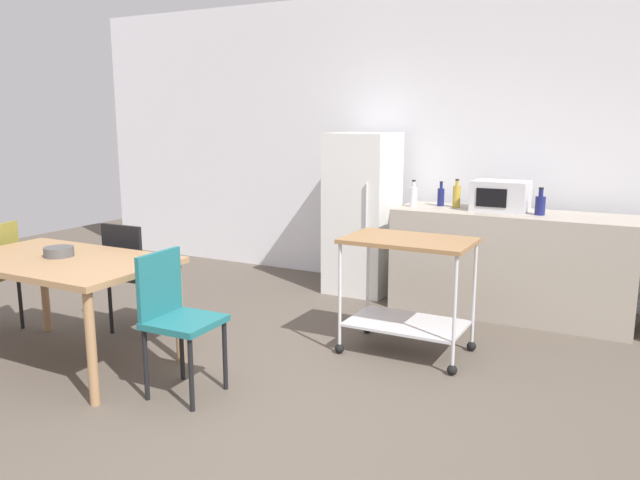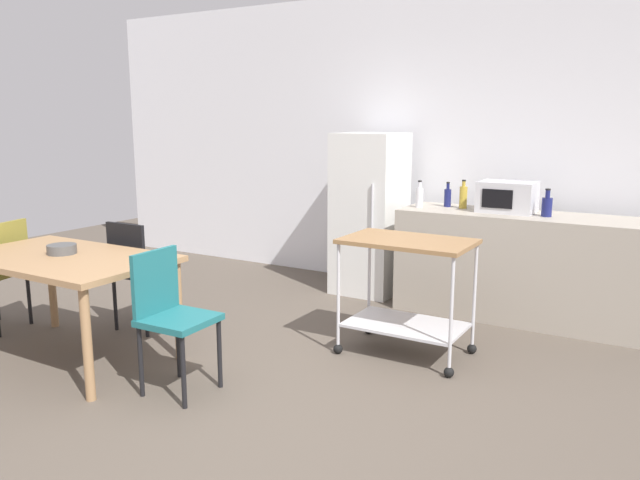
# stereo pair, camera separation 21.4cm
# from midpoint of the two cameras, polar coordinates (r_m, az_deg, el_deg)

# --- Properties ---
(ground_plane) EXTENTS (12.00, 12.00, 0.00)m
(ground_plane) POSITION_cam_midpoint_polar(r_m,az_deg,el_deg) (3.82, -4.88, -15.26)
(ground_plane) COLOR brown
(back_wall) EXTENTS (8.40, 0.12, 2.90)m
(back_wall) POSITION_cam_midpoint_polar(r_m,az_deg,el_deg) (6.31, 12.19, 8.63)
(back_wall) COLOR white
(back_wall) RESTS_ON ground_plane
(kitchen_counter) EXTENTS (2.00, 0.64, 0.90)m
(kitchen_counter) POSITION_cam_midpoint_polar(r_m,az_deg,el_deg) (5.63, 18.52, -2.26)
(kitchen_counter) COLOR #A89E8E
(kitchen_counter) RESTS_ON ground_plane
(dining_table) EXTENTS (1.50, 0.90, 0.75)m
(dining_table) POSITION_cam_midpoint_polar(r_m,az_deg,el_deg) (4.68, -21.11, -2.29)
(dining_table) COLOR #A37A51
(dining_table) RESTS_ON ground_plane
(chair_teal) EXTENTS (0.41, 0.41, 0.89)m
(chair_teal) POSITION_cam_midpoint_polar(r_m,az_deg,el_deg) (3.98, -11.93, -6.33)
(chair_teal) COLOR #1E666B
(chair_teal) RESTS_ON ground_plane
(chair_black) EXTENTS (0.41, 0.41, 0.89)m
(chair_black) POSITION_cam_midpoint_polar(r_m,az_deg,el_deg) (5.17, -15.08, -2.43)
(chair_black) COLOR black
(chair_black) RESTS_ON ground_plane
(refrigerator) EXTENTS (0.60, 0.63, 1.55)m
(refrigerator) POSITION_cam_midpoint_polar(r_m,az_deg,el_deg) (6.11, 5.54, 2.39)
(refrigerator) COLOR white
(refrigerator) RESTS_ON ground_plane
(kitchen_cart) EXTENTS (0.91, 0.57, 0.85)m
(kitchen_cart) POSITION_cam_midpoint_polar(r_m,az_deg,el_deg) (4.53, 9.26, -3.39)
(kitchen_cart) COLOR olive
(kitchen_cart) RESTS_ON ground_plane
(bottle_hot_sauce) EXTENTS (0.07, 0.07, 0.24)m
(bottle_hot_sauce) POSITION_cam_midpoint_polar(r_m,az_deg,el_deg) (5.70, 10.10, 3.89)
(bottle_hot_sauce) COLOR silver
(bottle_hot_sauce) RESTS_ON kitchen_counter
(bottle_olive_oil) EXTENTS (0.06, 0.06, 0.22)m
(bottle_olive_oil) POSITION_cam_midpoint_polar(r_m,az_deg,el_deg) (5.79, 12.57, 3.84)
(bottle_olive_oil) COLOR navy
(bottle_olive_oil) RESTS_ON kitchen_counter
(bottle_soy_sauce) EXTENTS (0.07, 0.07, 0.25)m
(bottle_soy_sauce) POSITION_cam_midpoint_polar(r_m,az_deg,el_deg) (5.73, 13.95, 3.85)
(bottle_soy_sauce) COLOR gold
(bottle_soy_sauce) RESTS_ON kitchen_counter
(microwave) EXTENTS (0.46, 0.35, 0.26)m
(microwave) POSITION_cam_midpoint_polar(r_m,az_deg,el_deg) (5.60, 17.72, 3.75)
(microwave) COLOR silver
(microwave) RESTS_ON kitchen_counter
(bottle_wine) EXTENTS (0.08, 0.08, 0.23)m
(bottle_wine) POSITION_cam_midpoint_polar(r_m,az_deg,el_deg) (5.45, 21.01, 2.91)
(bottle_wine) COLOR navy
(bottle_wine) RESTS_ON kitchen_counter
(fruit_bowl) EXTENTS (0.20, 0.20, 0.07)m
(fruit_bowl) POSITION_cam_midpoint_polar(r_m,az_deg,el_deg) (4.72, -21.24, -0.79)
(fruit_bowl) COLOR #4C4C4C
(fruit_bowl) RESTS_ON dining_table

